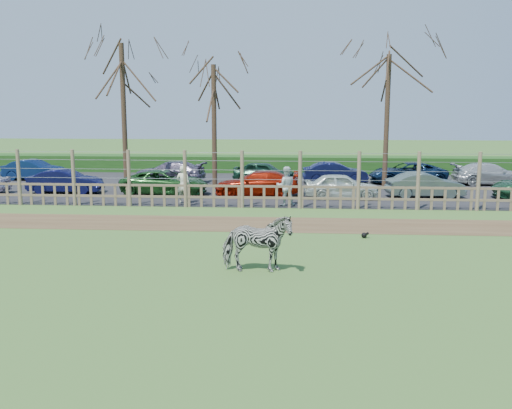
# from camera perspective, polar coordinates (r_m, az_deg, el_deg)

# --- Properties ---
(ground) EXTENTS (120.00, 120.00, 0.00)m
(ground) POSITION_cam_1_polar(r_m,az_deg,el_deg) (17.13, -3.96, -5.01)
(ground) COLOR olive
(ground) RESTS_ON ground
(dirt_strip) EXTENTS (34.00, 2.80, 0.01)m
(dirt_strip) POSITION_cam_1_polar(r_m,az_deg,el_deg) (21.47, -2.28, -1.94)
(dirt_strip) COLOR brown
(dirt_strip) RESTS_ON ground
(asphalt) EXTENTS (44.00, 13.00, 0.04)m
(asphalt) POSITION_cam_1_polar(r_m,az_deg,el_deg) (31.29, -0.24, 1.80)
(asphalt) COLOR #232326
(asphalt) RESTS_ON ground
(hedge) EXTENTS (46.00, 2.00, 1.10)m
(hedge) POSITION_cam_1_polar(r_m,az_deg,el_deg) (38.16, 0.57, 4.05)
(hedge) COLOR #1E4716
(hedge) RESTS_ON ground
(fence) EXTENTS (30.16, 0.16, 2.50)m
(fence) POSITION_cam_1_polar(r_m,az_deg,el_deg) (24.76, -1.39, 1.51)
(fence) COLOR brown
(fence) RESTS_ON ground
(tree_left) EXTENTS (4.80, 4.80, 7.88)m
(tree_left) POSITION_cam_1_polar(r_m,az_deg,el_deg) (30.25, -13.20, 11.90)
(tree_left) COLOR #3D2B1E
(tree_left) RESTS_ON ground
(tree_mid) EXTENTS (4.80, 4.80, 6.83)m
(tree_mid) POSITION_cam_1_polar(r_m,az_deg,el_deg) (30.21, -4.24, 10.71)
(tree_mid) COLOR #3D2B1E
(tree_mid) RESTS_ON ground
(tree_right) EXTENTS (4.80, 4.80, 7.35)m
(tree_right) POSITION_cam_1_polar(r_m,az_deg,el_deg) (30.75, 13.06, 11.17)
(tree_right) COLOR #3D2B1E
(tree_right) RESTS_ON ground
(zebra) EXTENTS (1.90, 0.92, 1.58)m
(zebra) POSITION_cam_1_polar(r_m,az_deg,el_deg) (15.12, 0.09, -3.90)
(zebra) COLOR gray
(zebra) RESTS_ON ground
(visitor_a) EXTENTS (0.69, 0.51, 1.72)m
(visitor_a) POSITION_cam_1_polar(r_m,az_deg,el_deg) (25.85, -7.29, 2.01)
(visitor_a) COLOR beige
(visitor_a) RESTS_ON asphalt
(visitor_b) EXTENTS (0.92, 0.76, 1.72)m
(visitor_b) POSITION_cam_1_polar(r_m,az_deg,el_deg) (25.15, 2.99, 1.86)
(visitor_b) COLOR silver
(visitor_b) RESTS_ON asphalt
(crow) EXTENTS (0.25, 0.19, 0.21)m
(crow) POSITION_cam_1_polar(r_m,az_deg,el_deg) (19.51, 10.80, -3.02)
(crow) COLOR black
(crow) RESTS_ON ground
(car_1) EXTENTS (3.71, 1.47, 1.20)m
(car_1) POSITION_cam_1_polar(r_m,az_deg,el_deg) (30.28, -18.53, 2.21)
(car_1) COLOR #0F1241
(car_1) RESTS_ON asphalt
(car_2) EXTENTS (4.49, 2.41, 1.20)m
(car_2) POSITION_cam_1_polar(r_m,az_deg,el_deg) (28.63, -9.09, 2.19)
(car_2) COLOR #225621
(car_2) RESTS_ON asphalt
(car_3) EXTENTS (4.16, 1.75, 1.20)m
(car_3) POSITION_cam_1_polar(r_m,az_deg,el_deg) (27.92, 0.12, 2.12)
(car_3) COLOR #951707
(car_3) RESTS_ON asphalt
(car_4) EXTENTS (3.54, 1.46, 1.20)m
(car_4) POSITION_cam_1_polar(r_m,az_deg,el_deg) (27.37, 8.57, 1.85)
(car_4) COLOR silver
(car_4) RESTS_ON asphalt
(car_5) EXTENTS (3.77, 1.69, 1.20)m
(car_5) POSITION_cam_1_polar(r_m,az_deg,el_deg) (28.51, 16.54, 1.87)
(car_5) COLOR #52645E
(car_5) RESTS_ON asphalt
(car_7) EXTENTS (3.75, 1.63, 1.20)m
(car_7) POSITION_cam_1_polar(r_m,az_deg,el_deg) (36.40, -21.31, 3.24)
(car_7) COLOR navy
(car_7) RESTS_ON asphalt
(car_9) EXTENTS (4.29, 2.12, 1.20)m
(car_9) POSITION_cam_1_polar(r_m,az_deg,el_deg) (33.30, -8.63, 3.25)
(car_9) COLOR slate
(car_9) RESTS_ON asphalt
(car_10) EXTENTS (3.67, 1.83, 1.20)m
(car_10) POSITION_cam_1_polar(r_m,az_deg,el_deg) (32.78, 0.80, 3.26)
(car_10) COLOR #1A422D
(car_10) RESTS_ON asphalt
(car_11) EXTENTS (3.73, 1.53, 1.20)m
(car_11) POSITION_cam_1_polar(r_m,az_deg,el_deg) (32.73, 7.90, 3.16)
(car_11) COLOR #11163C
(car_11) RESTS_ON asphalt
(car_12) EXTENTS (4.42, 2.23, 1.20)m
(car_12) POSITION_cam_1_polar(r_m,az_deg,el_deg) (33.47, 14.91, 3.07)
(car_12) COLOR #0E213D
(car_12) RESTS_ON asphalt
(car_13) EXTENTS (4.16, 1.75, 1.20)m
(car_13) POSITION_cam_1_polar(r_m,az_deg,el_deg) (34.43, 22.39, 2.84)
(car_13) COLOR silver
(car_13) RESTS_ON asphalt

